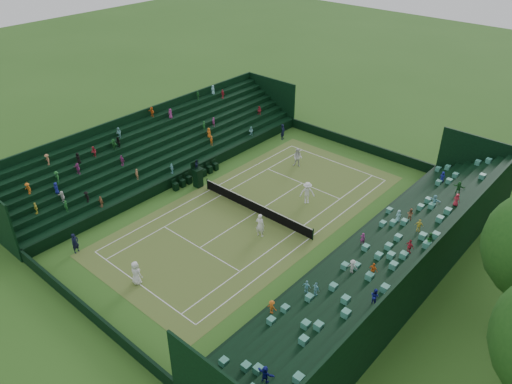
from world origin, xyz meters
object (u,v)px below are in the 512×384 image
player_near_east (260,225)px  player_far_west (298,158)px  tennis_net (256,207)px  player_near_west (136,273)px  umpire_chair (198,175)px  player_far_east (307,193)px

player_near_east → player_far_west: 11.98m
player_far_west → tennis_net: bearing=-96.2°
tennis_net → player_near_east: player_near_east is taller
player_near_west → player_far_west: bearing=-93.5°
umpire_chair → player_near_west: umpire_chair is taller
umpire_chair → player_near_east: size_ratio=1.33×
umpire_chair → player_far_west: bearing=63.7°
tennis_net → player_far_east: player_far_east is taller
player_near_west → player_near_east: bearing=-115.0°
player_near_west → player_far_east: 16.12m
player_near_west → player_near_east: (2.74, 9.64, 0.11)m
tennis_net → umpire_chair: bearing=-178.1°
umpire_chair → player_near_west: 13.33m
umpire_chair → player_far_east: 9.99m
player_far_west → player_far_east: size_ratio=0.93×
player_far_east → umpire_chair: bearing=162.8°
tennis_net → player_far_east: size_ratio=5.83×
tennis_net → player_near_west: (-0.34, -11.90, 0.38)m
tennis_net → player_near_west: player_near_west is taller
player_near_west → tennis_net: bearing=-100.7°
tennis_net → player_far_west: 9.07m
tennis_net → player_near_east: 3.33m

